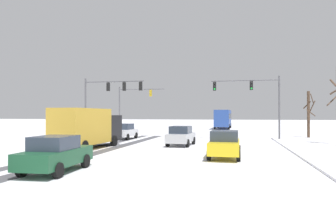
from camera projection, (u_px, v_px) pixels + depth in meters
ground_plane at (14, 210)px, 8.20m from camera, size 300.00×300.00×0.00m
wheel_track_left_lane at (87, 149)px, 22.64m from camera, size 0.84×30.13×0.01m
wheel_track_right_lane at (108, 150)px, 22.28m from camera, size 1.02×30.13×0.01m
sidewalk_kerb_right at (336, 158)px, 17.75m from camera, size 4.00×30.13×0.12m
traffic_signal_far_left at (132, 101)px, 42.75m from camera, size 6.49×0.60×6.50m
traffic_signal_near_right at (255, 94)px, 31.34m from camera, size 6.90×0.40×6.50m
traffic_signal_near_left at (108, 94)px, 32.78m from camera, size 6.64×0.49×6.50m
car_white_lead at (124, 131)px, 32.08m from camera, size 1.90×4.13×1.62m
car_silver_second at (181, 136)px, 25.37m from camera, size 2.01×4.19×1.62m
car_yellow_cab_third at (225, 144)px, 18.16m from camera, size 1.88×4.13×1.62m
car_dark_green_fourth at (56, 154)px, 13.67m from camera, size 1.98×4.18×1.62m
bus_oncoming at (223, 118)px, 56.34m from camera, size 2.87×11.06×3.38m
box_truck_delivery at (88, 127)px, 23.11m from camera, size 2.57×7.49×3.02m
bare_tree_sidewalk_far at (309, 113)px, 34.32m from camera, size 1.20×1.38×5.21m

